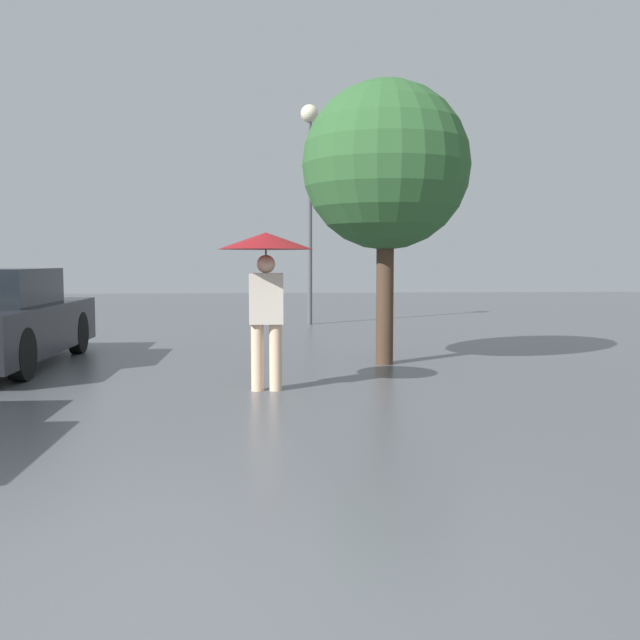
# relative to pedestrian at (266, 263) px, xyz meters

# --- Properties ---
(ground_plane) EXTENTS (60.00, 60.00, 0.00)m
(ground_plane) POSITION_rel_pedestrian_xyz_m (-0.50, -5.14, -1.42)
(ground_plane) COLOR #4C4F54
(pedestrian) EXTENTS (1.05, 1.05, 1.75)m
(pedestrian) POSITION_rel_pedestrian_xyz_m (0.00, 0.00, 0.00)
(pedestrian) COLOR beige
(pedestrian) RESTS_ON ground_plane
(tree) EXTENTS (2.30, 2.30, 3.89)m
(tree) POSITION_rel_pedestrian_xyz_m (1.65, 1.94, 1.31)
(tree) COLOR #473323
(tree) RESTS_ON ground_plane
(street_lamp) EXTENTS (0.40, 0.40, 4.94)m
(street_lamp) POSITION_rel_pedestrian_xyz_m (1.02, 8.38, 2.14)
(street_lamp) COLOR #515456
(street_lamp) RESTS_ON ground_plane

